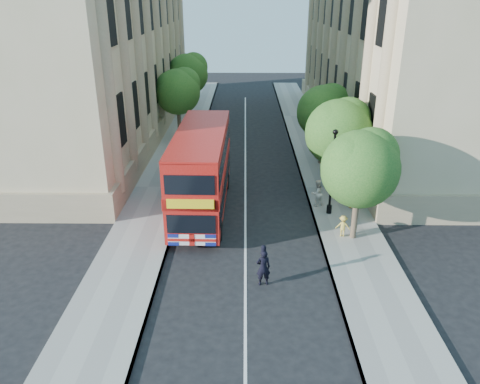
{
  "coord_description": "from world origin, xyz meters",
  "views": [
    {
      "loc": [
        -0.06,
        -19.29,
        12.27
      ],
      "look_at": [
        -0.3,
        4.04,
        2.3
      ],
      "focal_mm": 35.0,
      "sensor_mm": 36.0,
      "label": 1
    }
  ],
  "objects_px": {
    "police_constable": "(263,268)",
    "box_van": "(205,159)",
    "double_decker_bus": "(202,169)",
    "woman_pedestrian": "(317,193)",
    "lamp_post": "(332,176)"
  },
  "relations": [
    {
      "from": "double_decker_bus",
      "to": "box_van",
      "type": "bearing_deg",
      "value": 93.92
    },
    {
      "from": "box_van",
      "to": "lamp_post",
      "type": "bearing_deg",
      "value": -39.93
    },
    {
      "from": "double_decker_bus",
      "to": "box_van",
      "type": "distance_m",
      "value": 6.05
    },
    {
      "from": "police_constable",
      "to": "woman_pedestrian",
      "type": "bearing_deg",
      "value": -122.76
    },
    {
      "from": "lamp_post",
      "to": "police_constable",
      "type": "xyz_separation_m",
      "value": [
        -4.2,
        -7.3,
        -1.62
      ]
    },
    {
      "from": "lamp_post",
      "to": "police_constable",
      "type": "height_order",
      "value": "lamp_post"
    },
    {
      "from": "police_constable",
      "to": "box_van",
      "type": "bearing_deg",
      "value": -84.43
    },
    {
      "from": "double_decker_bus",
      "to": "police_constable",
      "type": "height_order",
      "value": "double_decker_bus"
    },
    {
      "from": "box_van",
      "to": "police_constable",
      "type": "relative_size",
      "value": 2.62
    },
    {
      "from": "lamp_post",
      "to": "box_van",
      "type": "xyz_separation_m",
      "value": [
        -7.9,
        6.45,
        -1.22
      ]
    },
    {
      "from": "woman_pedestrian",
      "to": "box_van",
      "type": "bearing_deg",
      "value": -63.72
    },
    {
      "from": "double_decker_bus",
      "to": "woman_pedestrian",
      "type": "bearing_deg",
      "value": 4.94
    },
    {
      "from": "double_decker_bus",
      "to": "police_constable",
      "type": "relative_size",
      "value": 5.97
    },
    {
      "from": "double_decker_bus",
      "to": "police_constable",
      "type": "distance_m",
      "value": 8.77
    },
    {
      "from": "lamp_post",
      "to": "double_decker_bus",
      "type": "bearing_deg",
      "value": 175.66
    }
  ]
}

